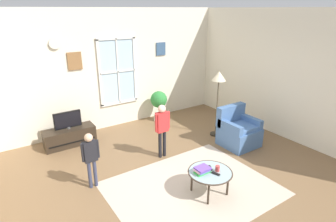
% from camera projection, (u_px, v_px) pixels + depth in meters
% --- Properties ---
extents(ground_plane, '(6.58, 6.66, 0.02)m').
position_uv_depth(ground_plane, '(188.00, 179.00, 5.05)').
color(ground_plane, brown).
extents(back_wall, '(5.98, 0.17, 2.94)m').
position_uv_depth(back_wall, '(114.00, 70.00, 6.94)').
color(back_wall, silver).
rests_on(back_wall, ground_plane).
extents(side_wall_right, '(0.12, 6.06, 2.94)m').
position_uv_depth(side_wall_right, '(298.00, 78.00, 6.12)').
color(side_wall_right, silver).
rests_on(side_wall_right, ground_plane).
extents(area_rug, '(2.70, 2.17, 0.01)m').
position_uv_depth(area_rug, '(192.00, 189.00, 4.76)').
color(area_rug, '#C6B29E').
rests_on(area_rug, ground_plane).
extents(tv_stand, '(1.11, 0.43, 0.40)m').
position_uv_depth(tv_stand, '(70.00, 137.00, 6.23)').
color(tv_stand, '#2D2319').
rests_on(tv_stand, ground_plane).
extents(television, '(0.59, 0.08, 0.40)m').
position_uv_depth(television, '(68.00, 120.00, 6.09)').
color(television, '#4C4C4C').
rests_on(television, tv_stand).
extents(armchair, '(0.76, 0.74, 0.87)m').
position_uv_depth(armchair, '(238.00, 131.00, 6.20)').
color(armchair, '#476B9E').
rests_on(armchair, ground_plane).
extents(coffee_table, '(0.74, 0.74, 0.41)m').
position_uv_depth(coffee_table, '(210.00, 173.00, 4.52)').
color(coffee_table, '#99B2B7').
rests_on(coffee_table, ground_plane).
extents(book_stack, '(0.27, 0.19, 0.10)m').
position_uv_depth(book_stack, '(202.00, 170.00, 4.47)').
color(book_stack, green).
rests_on(book_stack, coffee_table).
extents(cup, '(0.07, 0.07, 0.10)m').
position_uv_depth(cup, '(217.00, 169.00, 4.51)').
color(cup, '#BF3F3F').
rests_on(cup, coffee_table).
extents(remote_near_books, '(0.10, 0.14, 0.02)m').
position_uv_depth(remote_near_books, '(210.00, 168.00, 4.60)').
color(remote_near_books, black).
rests_on(remote_near_books, coffee_table).
extents(remote_near_cup, '(0.08, 0.15, 0.02)m').
position_uv_depth(remote_near_cup, '(216.00, 174.00, 4.44)').
color(remote_near_cup, black).
rests_on(remote_near_cup, coffee_table).
extents(person_black_shirt, '(0.30, 0.14, 1.01)m').
position_uv_depth(person_black_shirt, '(90.00, 154.00, 4.60)').
color(person_black_shirt, '#333851').
rests_on(person_black_shirt, ground_plane).
extents(person_red_shirt, '(0.34, 0.16, 1.14)m').
position_uv_depth(person_red_shirt, '(162.00, 125.00, 5.55)').
color(person_red_shirt, black).
rests_on(person_red_shirt, ground_plane).
extents(potted_plant_by_window, '(0.45, 0.45, 0.83)m').
position_uv_depth(potted_plant_by_window, '(159.00, 102.00, 7.49)').
color(potted_plant_by_window, silver).
rests_on(potted_plant_by_window, ground_plane).
extents(floor_lamp, '(0.32, 0.32, 1.58)m').
position_uv_depth(floor_lamp, '(219.00, 82.00, 6.34)').
color(floor_lamp, black).
rests_on(floor_lamp, ground_plane).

